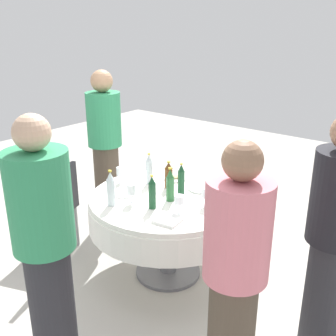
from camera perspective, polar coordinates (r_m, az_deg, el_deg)
name	(u,v)px	position (r m, az deg, el deg)	size (l,w,h in m)	color
ground_plane	(168,272)	(3.64, 0.00, -14.63)	(10.00, 10.00, 0.00)	#B7B2A8
dining_table	(168,212)	(3.34, 0.00, -6.29)	(1.31, 1.31, 0.74)	white
bottle_green_outer	(170,185)	(3.14, 0.31, -2.48)	(0.06, 0.06, 0.28)	#2D6B38
bottle_clear_west	(111,189)	(3.09, -8.12, -2.99)	(0.06, 0.06, 0.29)	silver
bottle_brown_mid	(169,175)	(3.40, 0.09, -1.06)	(0.07, 0.07, 0.24)	#593314
bottle_dark_green_left	(152,193)	(3.02, -2.27, -3.56)	(0.06, 0.06, 0.27)	#194728
bottle_dark_green_north	(181,180)	(3.28, 1.88, -1.65)	(0.06, 0.06, 0.26)	#194728
bottle_clear_front	(149,170)	(3.47, -2.69, -0.23)	(0.06, 0.06, 0.28)	silver
wine_glass_left	(120,172)	(3.52, -6.87, -0.57)	(0.06, 0.06, 0.14)	white
wine_glass_north	(179,200)	(2.95, 1.59, -4.63)	(0.07, 0.07, 0.14)	white
wine_glass_front	(206,193)	(3.07, 5.41, -3.61)	(0.07, 0.07, 0.15)	white
wine_glass_right	(236,189)	(3.22, 9.64, -2.99)	(0.07, 0.07, 0.13)	white
wine_glass_far	(131,190)	(3.11, -5.26, -3.17)	(0.07, 0.07, 0.16)	white
plate_far	(125,193)	(3.33, -6.15, -3.52)	(0.21, 0.21, 0.02)	white
plate_inner	(201,188)	(3.41, 4.75, -2.91)	(0.23, 0.23, 0.02)	white
plate_south	(175,178)	(3.61, 0.98, -1.44)	(0.21, 0.21, 0.04)	white
fork_west	(156,194)	(3.31, -1.75, -3.69)	(0.18, 0.02, 0.01)	silver
folded_napkin	(168,220)	(2.87, -0.01, -7.37)	(0.18, 0.18, 0.02)	white
person_outer	(334,238)	(2.64, 22.52, -9.23)	(0.34, 0.34, 1.62)	#26262B
person_west	(235,278)	(2.19, 9.45, -15.21)	(0.34, 0.34, 1.56)	#4C3F33
person_mid	(46,253)	(2.37, -16.94, -11.53)	(0.34, 0.34, 1.65)	#26262B
person_left	(105,148)	(4.12, -8.89, 2.77)	(0.34, 0.34, 1.65)	#4C3F33
chair_front	(56,203)	(3.81, -15.66, -4.83)	(0.52, 0.52, 0.87)	#2D2D33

